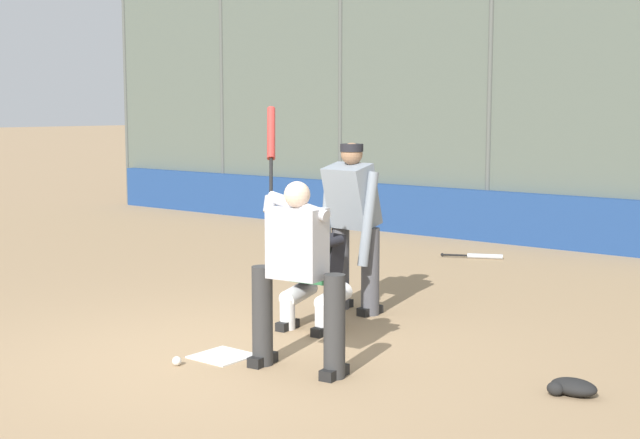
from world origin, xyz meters
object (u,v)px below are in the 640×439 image
at_px(umpire_home, 352,222).
at_px(fielding_glove_on_dirt, 572,387).
at_px(catcher_behind_plate, 314,267).
at_px(baseball_loose, 177,361).
at_px(spare_bat_by_padding, 480,256).
at_px(batter_at_plate, 297,269).

bearing_deg(umpire_home, fielding_glove_on_dirt, 162.99).
bearing_deg(fielding_glove_on_dirt, catcher_behind_plate, -7.71).
bearing_deg(baseball_loose, umpire_home, -89.37).
height_order(fielding_glove_on_dirt, baseball_loose, fielding_glove_on_dirt).
bearing_deg(umpire_home, spare_bat_by_padding, -76.53).
bearing_deg(baseball_loose, batter_at_plate, -149.17).
height_order(catcher_behind_plate, fielding_glove_on_dirt, catcher_behind_plate).
xyz_separation_m(batter_at_plate, fielding_glove_on_dirt, (-1.91, -0.75, -0.74)).
distance_m(catcher_behind_plate, fielding_glove_on_dirt, 2.71).
distance_m(catcher_behind_plate, spare_bat_by_padding, 4.48).
relative_size(fielding_glove_on_dirt, baseball_loose, 4.54).
relative_size(batter_at_plate, catcher_behind_plate, 1.83).
distance_m(spare_bat_by_padding, baseball_loose, 6.02).
height_order(umpire_home, fielding_glove_on_dirt, umpire_home).
distance_m(batter_at_plate, umpire_home, 2.05).
bearing_deg(spare_bat_by_padding, catcher_behind_plate, -106.84).
relative_size(spare_bat_by_padding, fielding_glove_on_dirt, 2.28).
bearing_deg(batter_at_plate, catcher_behind_plate, -63.86).
xyz_separation_m(fielding_glove_on_dirt, baseball_loose, (2.73, 1.24, -0.02)).
relative_size(batter_at_plate, umpire_home, 1.21).
bearing_deg(batter_at_plate, spare_bat_by_padding, -82.95).
height_order(batter_at_plate, catcher_behind_plate, batter_at_plate).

